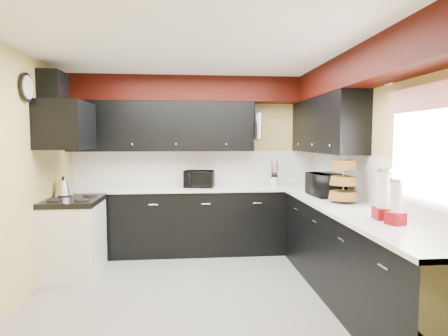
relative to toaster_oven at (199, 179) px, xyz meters
name	(u,v)px	position (x,y,z in m)	size (l,w,h in m)	color
ground	(202,295)	(-0.02, -1.49, -1.06)	(3.60, 3.60, 0.00)	gray
wall_back	(197,164)	(-0.02, 0.31, 0.19)	(3.60, 0.06, 2.50)	#E0C666
wall_right	(371,174)	(1.78, -1.49, 0.19)	(0.06, 3.60, 2.50)	#E0C666
wall_left	(16,178)	(-1.82, -1.49, 0.19)	(0.06, 3.60, 2.50)	#E0C666
ceiling	(201,50)	(-0.02, -1.49, 1.44)	(3.60, 3.60, 0.06)	white
cab_back	(198,221)	(-0.02, 0.01, -0.61)	(3.60, 0.60, 0.90)	black
cab_right	(354,258)	(1.48, -1.79, -0.61)	(0.60, 3.00, 0.90)	black
counter_back	(198,188)	(-0.02, 0.01, -0.14)	(3.62, 0.64, 0.04)	white
counter_right	(355,211)	(1.48, -1.79, -0.14)	(0.64, 3.02, 0.04)	white
splash_back	(197,168)	(-0.02, 0.30, 0.13)	(3.60, 0.02, 0.50)	white
splash_right	(370,180)	(1.77, -1.49, 0.13)	(0.02, 3.60, 0.50)	white
upper_back	(162,126)	(-0.52, 0.13, 0.74)	(2.60, 0.35, 0.70)	black
upper_right	(325,125)	(1.61, -0.59, 0.74)	(0.35, 1.80, 0.70)	black
soffit_back	(197,90)	(-0.02, 0.13, 1.27)	(3.60, 0.36, 0.35)	black
soffit_right	(366,68)	(1.60, -1.67, 1.27)	(0.36, 3.24, 0.35)	black
stove	(74,239)	(-1.52, -0.74, -0.63)	(0.60, 0.75, 0.86)	white
cooktop	(73,201)	(-1.52, -0.74, -0.17)	(0.62, 0.77, 0.06)	black
hood	(66,126)	(-1.57, -0.74, 0.72)	(0.50, 0.78, 0.55)	black
hood_duct	(53,89)	(-1.70, -0.74, 1.14)	(0.24, 0.40, 0.40)	black
window	(424,148)	(1.77, -2.39, 0.49)	(0.03, 0.86, 0.96)	white
valance	(419,99)	(1.71, -2.39, 0.89)	(0.04, 0.88, 0.20)	red
pan_top	(255,113)	(0.80, 0.06, 0.94)	(0.03, 0.22, 0.40)	black
pan_mid	(256,130)	(0.80, -0.07, 0.69)	(0.03, 0.28, 0.46)	black
pan_low	(253,132)	(0.80, 0.19, 0.66)	(0.03, 0.24, 0.42)	black
cut_board	(258,126)	(0.81, -0.19, 0.74)	(0.03, 0.26, 0.35)	white
baskets	(343,181)	(1.50, -1.44, 0.12)	(0.27, 0.27, 0.50)	brown
clock	(27,87)	(-1.79, -1.24, 1.09)	(0.03, 0.30, 0.30)	black
deco_plate	(389,73)	(1.75, -1.84, 1.19)	(0.03, 0.24, 0.24)	white
toaster_oven	(199,179)	(0.00, 0.00, 0.00)	(0.41, 0.34, 0.24)	black
microwave	(326,185)	(1.49, -0.96, 0.02)	(0.49, 0.33, 0.27)	black
utensil_crock	(274,182)	(1.08, -0.04, -0.05)	(0.13, 0.13, 0.14)	silver
knife_block	(274,180)	(1.08, -0.03, -0.02)	(0.09, 0.12, 0.19)	black
kettle	(63,188)	(-1.70, -0.51, -0.04)	(0.22, 0.22, 0.19)	silver
dispenser_a	(384,195)	(1.51, -2.27, 0.09)	(0.15, 0.15, 0.41)	#6D0105
dispenser_b	(396,204)	(1.50, -2.47, 0.05)	(0.12, 0.12, 0.33)	#580B14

